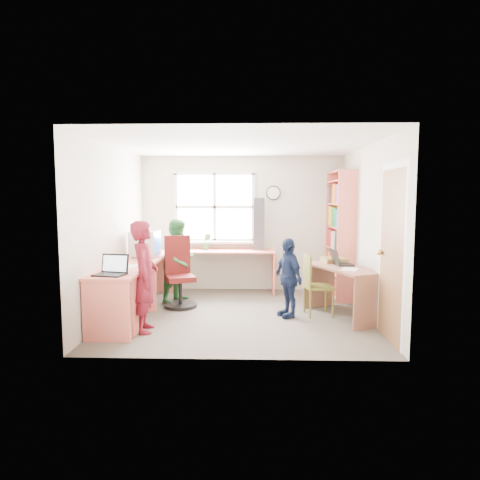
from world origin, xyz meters
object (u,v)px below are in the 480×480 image
(bookshelf, at_px, (340,238))
(cd_tower, at_px, (259,224))
(swivel_chair, at_px, (179,276))
(person_navy, at_px, (288,278))
(l_desk, at_px, (143,287))
(person_red, at_px, (145,276))
(crt_monitor, at_px, (145,244))
(potted_plant, at_px, (207,241))
(right_desk, at_px, (343,281))
(laptop_left, at_px, (112,270))
(laptop_right, at_px, (340,261))
(person_green, at_px, (179,261))
(wooden_chair, at_px, (314,283))

(bookshelf, height_order, cd_tower, bookshelf)
(swivel_chair, height_order, person_navy, person_navy)
(l_desk, xyz_separation_m, person_red, (0.15, -0.51, 0.24))
(cd_tower, xyz_separation_m, person_red, (-1.45, -2.29, -0.51))
(swivel_chair, relative_size, person_red, 0.78)
(bookshelf, bearing_deg, swivel_chair, -164.23)
(crt_monitor, xyz_separation_m, potted_plant, (0.86, 0.94, -0.06))
(right_desk, bearing_deg, cd_tower, 102.28)
(bookshelf, height_order, laptop_left, bookshelf)
(laptop_right, relative_size, person_green, 0.27)
(crt_monitor, distance_m, potted_plant, 1.28)
(cd_tower, distance_m, person_navy, 1.75)
(right_desk, bearing_deg, potted_plant, 118.98)
(bookshelf, relative_size, wooden_chair, 2.42)
(l_desk, relative_size, laptop_right, 8.11)
(wooden_chair, distance_m, laptop_left, 2.76)
(crt_monitor, bearing_deg, person_green, 26.42)
(laptop_left, distance_m, potted_plant, 2.62)
(cd_tower, relative_size, person_red, 0.66)
(bookshelf, distance_m, laptop_left, 3.82)
(crt_monitor, height_order, laptop_right, crt_monitor)
(l_desk, bearing_deg, person_navy, 6.04)
(laptop_right, relative_size, person_red, 0.26)
(person_navy, bearing_deg, swivel_chair, -132.60)
(bookshelf, relative_size, laptop_left, 5.23)
(cd_tower, height_order, potted_plant, cd_tower)
(right_desk, relative_size, person_green, 1.02)
(swivel_chair, height_order, crt_monitor, crt_monitor)
(crt_monitor, height_order, person_navy, crt_monitor)
(crt_monitor, height_order, cd_tower, cd_tower)
(potted_plant, bearing_deg, person_red, -102.92)
(person_green, bearing_deg, wooden_chair, -81.04)
(laptop_left, distance_m, person_red, 0.41)
(l_desk, relative_size, person_navy, 2.65)
(laptop_left, bearing_deg, potted_plant, 81.77)
(bookshelf, bearing_deg, person_green, -170.87)
(bookshelf, height_order, person_navy, bookshelf)
(laptop_left, relative_size, laptop_right, 1.10)
(laptop_left, height_order, potted_plant, potted_plant)
(right_desk, relative_size, cd_tower, 1.48)
(swivel_chair, bearing_deg, potted_plant, 52.40)
(wooden_chair, bearing_deg, potted_plant, 130.87)
(potted_plant, xyz_separation_m, person_red, (-0.53, -2.29, -0.20))
(right_desk, xyz_separation_m, laptop_right, (-0.02, 0.18, 0.25))
(person_green, bearing_deg, person_red, -156.73)
(swivel_chair, height_order, person_red, person_red)
(right_desk, distance_m, potted_plant, 2.64)
(swivel_chair, height_order, potted_plant, swivel_chair)
(right_desk, xyz_separation_m, person_green, (-2.45, 0.83, 0.15))
(l_desk, xyz_separation_m, crt_monitor, (-0.19, 0.85, 0.50))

